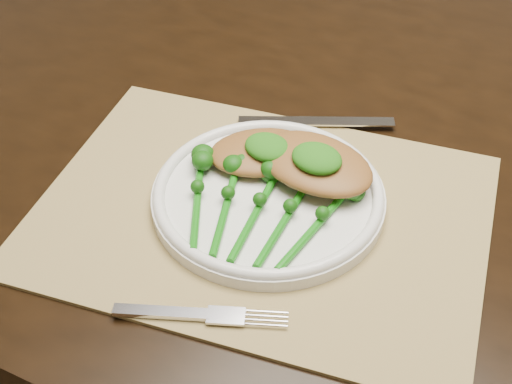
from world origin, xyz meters
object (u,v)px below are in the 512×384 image
Objects in this scene: dining_table at (342,327)px; chicken_fillet_left at (263,152)px; dinner_plate at (268,195)px; broccolini_bundle at (253,218)px; placemat at (261,213)px.

chicken_fillet_left is (-0.07, -0.12, 0.40)m from dining_table.
chicken_fillet_left is at bearing 132.05° from dinner_plate.
broccolini_bundle is (0.01, -0.04, 0.01)m from dinner_plate.
dinner_plate is 2.10× the size of chicken_fillet_left.
dinner_plate is (-0.00, 0.02, 0.01)m from placemat.
dinner_plate is at bearing 87.09° from broccolini_bundle.
chicken_fillet_left reaches higher than dining_table.
placemat reaches higher than dining_table.
placemat is (-0.03, -0.18, 0.38)m from dining_table.
chicken_fillet_left is at bearing -129.71° from dining_table.
placemat is 0.02m from dinner_plate.
placemat is 0.04m from broccolini_bundle.
chicken_fillet_left reaches higher than broccolini_bundle.
dining_table is 14.23× the size of chicken_fillet_left.
dining_table is at bearing 78.48° from dinner_plate.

